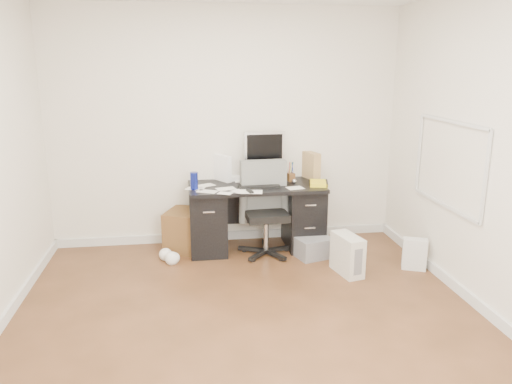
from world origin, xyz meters
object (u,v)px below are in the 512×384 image
Objects in this scene: wicker_basket at (188,230)px; desk at (256,215)px; lcd_monitor at (264,156)px; keyboard at (259,186)px; pc_tower at (347,254)px; office_chair at (266,210)px.

desk is at bearing -5.15° from wicker_basket.
lcd_monitor reaches higher than keyboard.
lcd_monitor is at bearing 112.08° from pc_tower.
office_chair is at bearing -17.54° from wicker_basket.
keyboard is 0.98× the size of wicker_basket.
wicker_basket is (-0.79, 0.18, -0.53)m from keyboard.
desk is 0.25m from office_chair.
pc_tower is (0.73, -0.63, -0.31)m from office_chair.
lcd_monitor reaches higher than pc_tower.
desk is 0.67m from lcd_monitor.
lcd_monitor is 0.57× the size of office_chair.
office_chair is 1.02m from pc_tower.
office_chair is 0.94m from wicker_basket.
wicker_basket is (-0.77, 0.07, -0.17)m from desk.
keyboard is 1.21m from pc_tower.
office_chair reaches higher than wicker_basket.
keyboard is at bearing 124.86° from pc_tower.
pc_tower is at bearing -43.11° from keyboard.
keyboard is at bearing 122.16° from office_chair.
pc_tower is 1.82m from wicker_basket.
wicker_basket is at bearing 166.95° from keyboard.
lcd_monitor is (0.12, 0.17, 0.64)m from desk.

